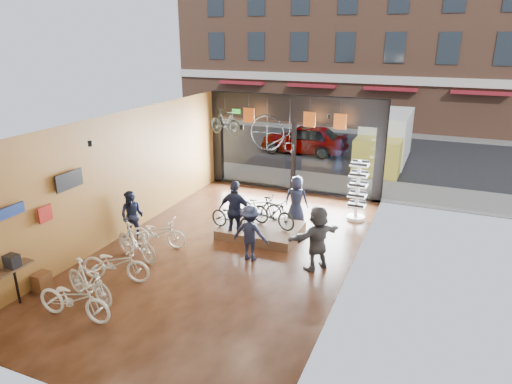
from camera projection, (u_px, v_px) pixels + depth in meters
The scene contains 34 objects.
ground_plane at pixel (227, 252), 13.20m from camera, with size 7.00×12.00×0.04m, color black.
ceiling at pixel (224, 120), 11.95m from camera, with size 7.00×12.00×0.04m, color black.
wall_left at pixel (122, 175), 13.86m from camera, with size 0.04×12.00×3.80m, color #A4632F.
wall_right at pixel (353, 207), 11.29m from camera, with size 0.04×12.00×3.80m, color beige.
wall_back at pixel (59, 301), 7.33m from camera, with size 7.00×0.04×3.80m, color beige.
storefront at pixel (294, 144), 17.80m from camera, with size 7.00×0.26×3.80m, color black, non-canonical shape.
exit_sign at pixel (236, 111), 18.20m from camera, with size 0.35×0.06×0.18m, color #198C26.
street_road at pixel (342, 144), 26.27m from camera, with size 30.00×18.00×0.02m, color black.
sidewalk_near at pixel (301, 180), 19.45m from camera, with size 30.00×2.40×0.12m, color slate.
sidewalk_far at pixel (355, 130), 29.74m from camera, with size 30.00×2.00×0.12m, color slate.
opposite_building at pixel (371, 17), 29.65m from camera, with size 26.00×5.00×14.00m, color brown.
street_car at pixel (304, 139), 23.91m from camera, with size 1.81×4.50×1.53m, color gray.
box_truck at pixel (384, 141), 21.37m from camera, with size 2.05×6.16×2.43m, color silver, non-canonical shape.
floor_bike_0 at pixel (74, 299), 9.96m from camera, with size 0.65×1.85×0.97m, color beige.
floor_bike_1 at pixel (89, 281), 10.63m from camera, with size 0.47×1.68×1.01m, color beige.
floor_bike_2 at pixel (115, 263), 11.52m from camera, with size 0.63×1.80×0.95m, color beige.
floor_bike_3 at pixel (136, 242), 12.62m from camera, with size 0.48×1.69×1.02m, color beige.
floor_bike_4 at pixel (158, 233), 13.36m from camera, with size 0.60×1.71×0.90m, color beige.
display_platform at pixel (261, 230), 14.26m from camera, with size 2.40×1.80×0.30m, color #473421.
display_bike_left at pixel (233, 217), 13.77m from camera, with size 0.58×1.66×0.87m, color black.
display_bike_mid at pixel (273, 213), 13.98m from camera, with size 0.45×1.58×0.95m, color black.
display_bike_right at pixel (259, 206), 14.76m from camera, with size 0.54×1.56×0.82m, color black.
customer_1 at pixel (132, 216), 13.74m from camera, with size 0.75×0.59×1.55m, color #161C33.
customer_2 at pixel (235, 211), 13.69m from camera, with size 1.09×0.45×1.86m, color #161C33.
customer_3 at pixel (251, 233), 12.51m from camera, with size 1.03×0.59×1.59m, color #161C33.
customer_4 at pixel (296, 200), 15.03m from camera, with size 0.78×0.51×1.60m, color #161C33.
customer_5 at pixel (317, 238), 11.98m from camera, with size 1.65×0.53×1.78m, color #3F3F44.
sunglasses_rack at pixel (358, 191), 15.19m from camera, with size 0.61×0.50×2.06m, color white, non-canonical shape.
wall_merch at pixel (35, 239), 10.95m from camera, with size 0.40×2.40×2.60m, color navy, non-canonical shape.
penny_farthing at pixel (274, 135), 16.60m from camera, with size 1.65×0.06×1.32m, color black, non-canonical shape.
hung_bike at pixel (225, 122), 16.66m from camera, with size 0.45×1.58×0.95m, color black.
jersey_left at pixel (249, 115), 17.30m from camera, with size 0.45×0.03×0.55m, color #CC5919.
jersey_mid at pixel (309, 120), 16.43m from camera, with size 0.45×0.03×0.55m, color #CC5919.
jersey_right at pixel (340, 122), 16.02m from camera, with size 0.45×0.03×0.55m, color #CC5919.
Camera 1 is at (5.37, -10.66, 5.95)m, focal length 32.00 mm.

